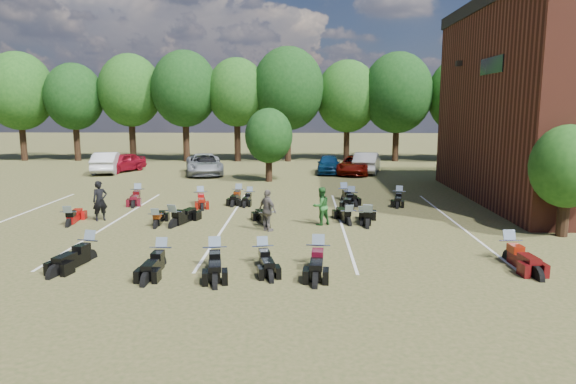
{
  "coord_description": "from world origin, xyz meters",
  "views": [
    {
      "loc": [
        0.35,
        -18.92,
        5.03
      ],
      "look_at": [
        -0.35,
        4.0,
        1.2
      ],
      "focal_mm": 32.0,
      "sensor_mm": 36.0,
      "label": 1
    }
  ],
  "objects_px": {
    "person_green": "(321,206)",
    "motorcycle_14": "(138,201)",
    "person_grey": "(268,210)",
    "person_black": "(100,201)",
    "car_0": "(121,162)",
    "car_4": "(329,164)",
    "motorcycle_7": "(69,226)",
    "motorcycle_3": "(263,264)"
  },
  "relations": [
    {
      "from": "motorcycle_7",
      "to": "person_grey",
      "type": "bearing_deg",
      "value": 167.67
    },
    {
      "from": "person_black",
      "to": "motorcycle_3",
      "type": "xyz_separation_m",
      "value": [
        7.73,
        -6.19,
        -0.89
      ]
    },
    {
      "from": "person_green",
      "to": "motorcycle_14",
      "type": "relative_size",
      "value": 0.7
    },
    {
      "from": "person_black",
      "to": "motorcycle_7",
      "type": "distance_m",
      "value": 1.7
    },
    {
      "from": "person_black",
      "to": "person_green",
      "type": "distance_m",
      "value": 9.8
    },
    {
      "from": "car_0",
      "to": "person_grey",
      "type": "relative_size",
      "value": 2.49
    },
    {
      "from": "person_grey",
      "to": "motorcycle_3",
      "type": "relative_size",
      "value": 0.77
    },
    {
      "from": "person_black",
      "to": "person_green",
      "type": "height_order",
      "value": "person_black"
    },
    {
      "from": "car_0",
      "to": "motorcycle_14",
      "type": "height_order",
      "value": "car_0"
    },
    {
      "from": "motorcycle_7",
      "to": "motorcycle_14",
      "type": "distance_m",
      "value": 5.96
    },
    {
      "from": "car_0",
      "to": "motorcycle_7",
      "type": "height_order",
      "value": "car_0"
    },
    {
      "from": "person_black",
      "to": "motorcycle_14",
      "type": "xyz_separation_m",
      "value": [
        0.13,
        4.77,
        -0.89
      ]
    },
    {
      "from": "car_0",
      "to": "person_black",
      "type": "height_order",
      "value": "person_black"
    },
    {
      "from": "person_black",
      "to": "motorcycle_14",
      "type": "bearing_deg",
      "value": 51.29
    },
    {
      "from": "person_green",
      "to": "motorcycle_14",
      "type": "bearing_deg",
      "value": -61.36
    },
    {
      "from": "car_0",
      "to": "motorcycle_3",
      "type": "bearing_deg",
      "value": -37.65
    },
    {
      "from": "person_black",
      "to": "motorcycle_14",
      "type": "height_order",
      "value": "person_black"
    },
    {
      "from": "car_0",
      "to": "car_4",
      "type": "bearing_deg",
      "value": 21.81
    },
    {
      "from": "person_grey",
      "to": "motorcycle_3",
      "type": "bearing_deg",
      "value": 138.96
    },
    {
      "from": "motorcycle_7",
      "to": "motorcycle_14",
      "type": "bearing_deg",
      "value": -108.46
    },
    {
      "from": "motorcycle_7",
      "to": "motorcycle_14",
      "type": "height_order",
      "value": "motorcycle_14"
    },
    {
      "from": "person_grey",
      "to": "motorcycle_7",
      "type": "height_order",
      "value": "person_grey"
    },
    {
      "from": "motorcycle_7",
      "to": "motorcycle_3",
      "type": "bearing_deg",
      "value": 141.55
    },
    {
      "from": "person_green",
      "to": "person_grey",
      "type": "relative_size",
      "value": 0.96
    },
    {
      "from": "person_grey",
      "to": "motorcycle_7",
      "type": "xyz_separation_m",
      "value": [
        -8.53,
        0.64,
        -0.86
      ]
    },
    {
      "from": "car_4",
      "to": "motorcycle_14",
      "type": "height_order",
      "value": "car_4"
    },
    {
      "from": "person_green",
      "to": "car_0",
      "type": "bearing_deg",
      "value": -82.44
    },
    {
      "from": "person_black",
      "to": "person_grey",
      "type": "distance_m",
      "value": 7.78
    },
    {
      "from": "car_4",
      "to": "motorcycle_3",
      "type": "relative_size",
      "value": 1.87
    },
    {
      "from": "person_black",
      "to": "person_grey",
      "type": "bearing_deg",
      "value": -50.07
    },
    {
      "from": "person_green",
      "to": "motorcycle_7",
      "type": "height_order",
      "value": "person_green"
    },
    {
      "from": "car_4",
      "to": "person_black",
      "type": "bearing_deg",
      "value": -120.31
    },
    {
      "from": "motorcycle_3",
      "to": "motorcycle_14",
      "type": "relative_size",
      "value": 0.94
    },
    {
      "from": "car_0",
      "to": "motorcycle_3",
      "type": "xyz_separation_m",
      "value": [
        12.88,
        -23.39,
        -0.73
      ]
    },
    {
      "from": "person_green",
      "to": "motorcycle_3",
      "type": "height_order",
      "value": "person_green"
    },
    {
      "from": "car_4",
      "to": "person_black",
      "type": "xyz_separation_m",
      "value": [
        -10.94,
        -16.72,
        0.18
      ]
    },
    {
      "from": "car_0",
      "to": "car_4",
      "type": "height_order",
      "value": "car_0"
    },
    {
      "from": "person_grey",
      "to": "motorcycle_14",
      "type": "bearing_deg",
      "value": 5.89
    },
    {
      "from": "person_green",
      "to": "motorcycle_7",
      "type": "xyz_separation_m",
      "value": [
        -10.74,
        -0.54,
        -0.82
      ]
    },
    {
      "from": "car_0",
      "to": "person_green",
      "type": "xyz_separation_m",
      "value": [
        14.93,
        -17.75,
        0.09
      ]
    },
    {
      "from": "car_0",
      "to": "person_grey",
      "type": "bearing_deg",
      "value": -32.58
    },
    {
      "from": "car_4",
      "to": "motorcycle_7",
      "type": "bearing_deg",
      "value": -120.83
    }
  ]
}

